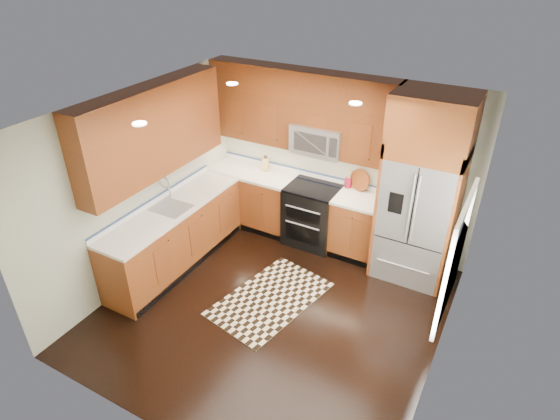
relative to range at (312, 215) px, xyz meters
The scene contains 16 objects.
ground 1.75m from the range, 81.47° to the right, with size 4.00×4.00×0.00m, color black.
wall_back 0.93m from the range, 53.04° to the left, with size 4.00×0.02×2.60m, color #B5B9A7.
wall_left 2.56m from the range, 136.38° to the right, with size 0.02×4.00×2.60m, color #B5B9A7.
wall_right 2.92m from the range, 36.55° to the right, with size 0.02×4.00×2.60m, color #B5B9A7.
window 2.83m from the range, 33.39° to the right, with size 0.04×1.10×1.30m.
base_cabinets 1.25m from the range, 141.90° to the right, with size 2.85×3.00×0.90m.
countertop 1.16m from the range, 142.09° to the right, with size 2.86×3.01×0.04m.
upper_cabinets 1.89m from the range, 147.22° to the right, with size 2.85×3.00×1.15m.
range is the anchor object (origin of this frame).
microwave 1.20m from the range, 90.19° to the left, with size 0.76×0.40×0.42m.
refrigerator 1.76m from the range, ahead, with size 0.98×0.75×2.60m.
sink_faucet 2.13m from the range, 135.87° to the right, with size 0.54×0.44×0.37m.
rug 1.58m from the range, 85.43° to the right, with size 0.95×1.59×0.01m, color black.
knife_block 1.10m from the range, 168.11° to the left, with size 0.12×0.14×0.24m.
utensil_crock 0.77m from the range, 31.17° to the left, with size 0.11×0.11×0.30m.
cutting_board 0.83m from the range, 23.17° to the left, with size 0.33×0.33×0.02m, color maroon.
Camera 1 is at (2.26, -3.92, 4.16)m, focal length 30.00 mm.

